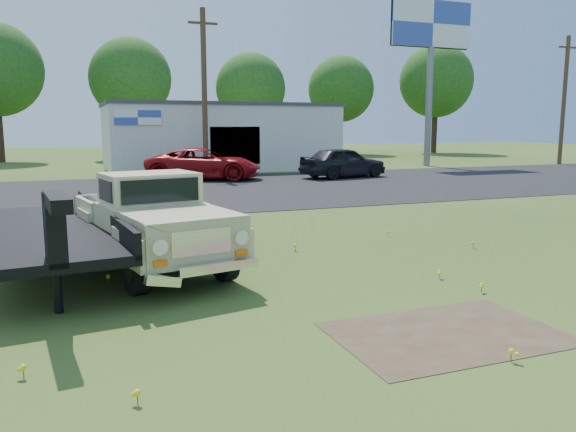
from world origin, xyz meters
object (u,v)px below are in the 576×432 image
at_px(vintage_pickup_truck, 151,221).
at_px(flatbed_trailer, 42,224).
at_px(billboard, 431,39).
at_px(dark_sedan, 343,163).
at_px(red_pickup, 204,164).

height_order(vintage_pickup_truck, flatbed_trailer, vintage_pickup_truck).
bearing_deg(billboard, dark_sedan, -147.56).
distance_m(flatbed_trailer, red_pickup, 18.46).
distance_m(billboard, flatbed_trailer, 32.94).
bearing_deg(vintage_pickup_truck, billboard, 34.12).
bearing_deg(billboard, flatbed_trailer, -137.47).
bearing_deg(vintage_pickup_truck, red_pickup, 62.73).
bearing_deg(red_pickup, billboard, -53.02).
relative_size(red_pickup, dark_sedan, 1.21).
bearing_deg(billboard, red_pickup, -164.73).
bearing_deg(dark_sedan, billboard, -68.07).
relative_size(billboard, vintage_pickup_truck, 2.14).
bearing_deg(flatbed_trailer, red_pickup, 61.68).
bearing_deg(red_pickup, flatbed_trailer, 179.67).
relative_size(vintage_pickup_truck, dark_sedan, 1.08).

